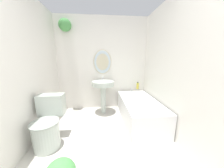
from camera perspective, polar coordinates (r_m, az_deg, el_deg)
name	(u,v)px	position (r m, az deg, el deg)	size (l,w,h in m)	color
wall_back	(100,63)	(3.04, -5.92, 10.79)	(2.43, 0.29, 2.40)	silver
wall_left	(18,70)	(2.04, -39.96, 5.47)	(0.06, 2.79, 2.40)	silver
wall_right	(179,69)	(2.08, 30.73, 6.69)	(0.06, 2.79, 2.40)	silver
toilet	(48,124)	(2.14, -29.67, -17.27)	(0.41, 0.59, 0.77)	#B2BCB2
pedestal_sink	(103,88)	(2.79, -4.50, -1.88)	(0.54, 0.54, 0.92)	#B2BCB2
bathtub	(139,110)	(2.61, 13.52, -12.59)	(0.72, 1.46, 0.57)	silver
shampoo_bottle	(138,86)	(3.10, 12.89, -0.90)	(0.07, 0.07, 0.18)	gold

